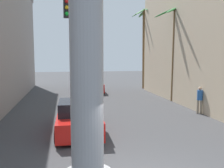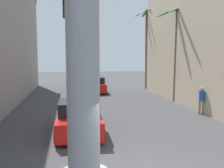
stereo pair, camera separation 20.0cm
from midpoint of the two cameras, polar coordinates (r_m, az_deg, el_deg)
ground_plane at (r=16.95m, az=-3.87°, el=-6.05°), size 87.01×87.01×0.00m
street_lamp at (r=14.49m, az=23.94°, el=8.34°), size 2.46×0.28×7.06m
car_lead at (r=12.29m, az=-8.09°, el=-7.52°), size 2.22×4.84×1.56m
car_far at (r=25.46m, az=-4.76°, el=-0.22°), size 2.12×4.50×1.56m
palm_tree_far_right at (r=28.24m, az=7.35°, el=10.32°), size 3.41×3.46×8.95m
palm_tree_mid_right at (r=20.66m, az=13.94°, el=9.42°), size 3.32×3.17×7.52m
palm_tree_far_left at (r=24.79m, az=-22.94°, el=10.37°), size 3.24×3.25×9.48m
pedestrian_mid_right at (r=16.68m, az=19.10°, el=-3.05°), size 0.48×0.48×1.73m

